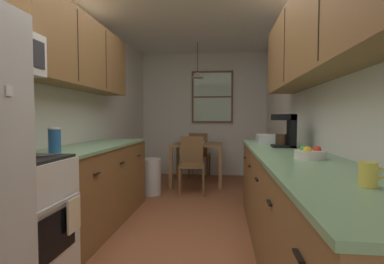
{
  "coord_description": "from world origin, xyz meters",
  "views": [
    {
      "loc": [
        0.42,
        -2.34,
        1.19
      ],
      "look_at": [
        0.01,
        1.38,
        1.01
      ],
      "focal_mm": 26.44,
      "sensor_mm": 36.0,
      "label": 1
    }
  ],
  "objects_px": {
    "stove_range": "(12,225)",
    "dining_chair_near": "(192,162)",
    "coffee_maker": "(287,130)",
    "mug_by_coffeemaker": "(369,174)",
    "fruit_bowl": "(310,153)",
    "table_serving_bowl": "(200,142)",
    "dining_chair_far": "(199,153)",
    "mug_spare": "(279,141)",
    "trash_bin": "(151,177)",
    "dining_table": "(197,150)",
    "dish_rack": "(269,139)",
    "storage_canister": "(55,140)"
  },
  "relations": [
    {
      "from": "stove_range",
      "to": "dining_chair_near",
      "type": "bearing_deg",
      "value": 71.58
    },
    {
      "from": "mug_by_coffeemaker",
      "to": "storage_canister",
      "type": "bearing_deg",
      "value": 154.08
    },
    {
      "from": "stove_range",
      "to": "fruit_bowl",
      "type": "relative_size",
      "value": 5.05
    },
    {
      "from": "dining_table",
      "to": "fruit_bowl",
      "type": "bearing_deg",
      "value": -69.96
    },
    {
      "from": "fruit_bowl",
      "to": "trash_bin",
      "type": "bearing_deg",
      "value": 128.41
    },
    {
      "from": "storage_canister",
      "to": "fruit_bowl",
      "type": "distance_m",
      "value": 2.05
    },
    {
      "from": "mug_by_coffeemaker",
      "to": "fruit_bowl",
      "type": "distance_m",
      "value": 0.84
    },
    {
      "from": "dining_table",
      "to": "fruit_bowl",
      "type": "xyz_separation_m",
      "value": [
        1.09,
        -2.98,
        0.32
      ]
    },
    {
      "from": "dining_chair_far",
      "to": "storage_canister",
      "type": "xyz_separation_m",
      "value": [
        -0.93,
        -3.44,
        0.51
      ]
    },
    {
      "from": "stove_range",
      "to": "dining_chair_near",
      "type": "height_order",
      "value": "stove_range"
    },
    {
      "from": "mug_spare",
      "to": "mug_by_coffeemaker",
      "type": "bearing_deg",
      "value": -89.77
    },
    {
      "from": "stove_range",
      "to": "coffee_maker",
      "type": "height_order",
      "value": "coffee_maker"
    },
    {
      "from": "stove_range",
      "to": "table_serving_bowl",
      "type": "distance_m",
      "value": 3.48
    },
    {
      "from": "coffee_maker",
      "to": "mug_by_coffeemaker",
      "type": "bearing_deg",
      "value": -90.74
    },
    {
      "from": "dining_chair_near",
      "to": "dining_chair_far",
      "type": "height_order",
      "value": "same"
    },
    {
      "from": "table_serving_bowl",
      "to": "coffee_maker",
      "type": "bearing_deg",
      "value": -63.75
    },
    {
      "from": "coffee_maker",
      "to": "dish_rack",
      "type": "xyz_separation_m",
      "value": [
        -0.09,
        0.49,
        -0.12
      ]
    },
    {
      "from": "dining_chair_near",
      "to": "dining_chair_far",
      "type": "distance_m",
      "value": 1.21
    },
    {
      "from": "stove_range",
      "to": "dining_table",
      "type": "height_order",
      "value": "stove_range"
    },
    {
      "from": "mug_spare",
      "to": "dish_rack",
      "type": "distance_m",
      "value": 0.27
    },
    {
      "from": "stove_range",
      "to": "table_serving_bowl",
      "type": "height_order",
      "value": "stove_range"
    },
    {
      "from": "trash_bin",
      "to": "table_serving_bowl",
      "type": "bearing_deg",
      "value": 47.17
    },
    {
      "from": "dining_chair_near",
      "to": "stove_range",
      "type": "bearing_deg",
      "value": -108.42
    },
    {
      "from": "dining_table",
      "to": "coffee_maker",
      "type": "xyz_separation_m",
      "value": [
        1.1,
        -2.16,
        0.46
      ]
    },
    {
      "from": "mug_spare",
      "to": "dish_rack",
      "type": "relative_size",
      "value": 0.33
    },
    {
      "from": "storage_canister",
      "to": "coffee_maker",
      "type": "bearing_deg",
      "value": 18.24
    },
    {
      "from": "mug_by_coffeemaker",
      "to": "trash_bin",
      "type": "bearing_deg",
      "value": 119.7
    },
    {
      "from": "mug_spare",
      "to": "table_serving_bowl",
      "type": "distance_m",
      "value": 2.17
    },
    {
      "from": "dining_chair_near",
      "to": "mug_by_coffeemaker",
      "type": "bearing_deg",
      "value": -70.93
    },
    {
      "from": "stove_range",
      "to": "dining_chair_far",
      "type": "height_order",
      "value": "stove_range"
    },
    {
      "from": "dining_table",
      "to": "trash_bin",
      "type": "bearing_deg",
      "value": -129.58
    },
    {
      "from": "coffee_maker",
      "to": "table_serving_bowl",
      "type": "relative_size",
      "value": 1.76
    },
    {
      "from": "coffee_maker",
      "to": "mug_spare",
      "type": "height_order",
      "value": "coffee_maker"
    },
    {
      "from": "trash_bin",
      "to": "storage_canister",
      "type": "bearing_deg",
      "value": -98.33
    },
    {
      "from": "coffee_maker",
      "to": "mug_by_coffeemaker",
      "type": "distance_m",
      "value": 1.67
    },
    {
      "from": "table_serving_bowl",
      "to": "mug_spare",
      "type": "bearing_deg",
      "value": -61.83
    },
    {
      "from": "trash_bin",
      "to": "fruit_bowl",
      "type": "bearing_deg",
      "value": -51.59
    },
    {
      "from": "coffee_maker",
      "to": "fruit_bowl",
      "type": "bearing_deg",
      "value": -90.9
    },
    {
      "from": "dining_table",
      "to": "dining_chair_near",
      "type": "distance_m",
      "value": 0.62
    },
    {
      "from": "trash_bin",
      "to": "table_serving_bowl",
      "type": "relative_size",
      "value": 2.98
    },
    {
      "from": "stove_range",
      "to": "dining_chair_far",
      "type": "distance_m",
      "value": 4.07
    },
    {
      "from": "fruit_bowl",
      "to": "table_serving_bowl",
      "type": "bearing_deg",
      "value": 109.36
    },
    {
      "from": "mug_by_coffeemaker",
      "to": "table_serving_bowl",
      "type": "xyz_separation_m",
      "value": [
        -1.03,
        3.79,
        -0.19
      ]
    },
    {
      "from": "dining_chair_far",
      "to": "stove_range",
      "type": "bearing_deg",
      "value": -103.17
    },
    {
      "from": "mug_spare",
      "to": "table_serving_bowl",
      "type": "bearing_deg",
      "value": 118.17
    },
    {
      "from": "dining_table",
      "to": "trash_bin",
      "type": "relative_size",
      "value": 1.59
    },
    {
      "from": "mug_spare",
      "to": "fruit_bowl",
      "type": "height_order",
      "value": "fruit_bowl"
    },
    {
      "from": "dining_chair_near",
      "to": "dining_chair_far",
      "type": "xyz_separation_m",
      "value": [
        0.01,
        1.21,
        0.0
      ]
    },
    {
      "from": "table_serving_bowl",
      "to": "storage_canister",
      "type": "bearing_deg",
      "value": -109.66
    },
    {
      "from": "mug_spare",
      "to": "trash_bin",
      "type": "bearing_deg",
      "value": 146.29
    }
  ]
}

